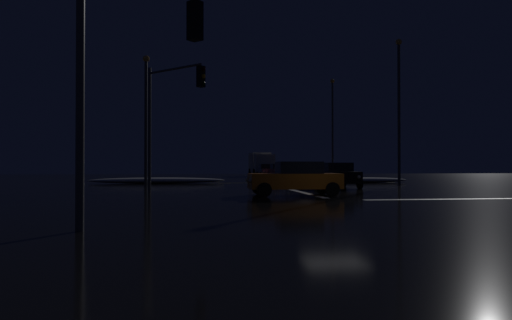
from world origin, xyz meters
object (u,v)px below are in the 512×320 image
sedan_blue (308,173)px  traffic_signal_nw (170,104)px  sedan_white (293,172)px  traffic_signal_sw (136,45)px  sedan_gray (267,171)px  streetlamp_left_near (146,111)px  box_truck (261,163)px  streetlamp_right_far (333,122)px  sedan_orange_crossing (295,178)px  sedan_red (279,171)px  sedan_black (337,175)px  streetlamp_right_near (399,102)px

sedan_blue → traffic_signal_nw: size_ratio=0.64×
sedan_white → traffic_signal_sw: traffic_signal_sw is taller
sedan_blue → traffic_signal_nw: traffic_signal_nw is taller
traffic_signal_sw → traffic_signal_nw: bearing=89.6°
sedan_gray → streetlamp_left_near: size_ratio=0.50×
sedan_white → streetlamp_left_near: size_ratio=0.50×
box_truck → traffic_signal_sw: (-10.14, -50.34, 2.54)m
sedan_white → traffic_signal_nw: 20.40m
sedan_white → sedan_blue: bearing=-92.3°
streetlamp_right_far → sedan_orange_crossing: bearing=-110.2°
traffic_signal_sw → traffic_signal_nw: 13.79m
streetlamp_right_far → sedan_red: bearing=162.4°
sedan_gray → box_truck: bearing=87.7°
streetlamp_right_far → streetlamp_left_near: bearing=-137.3°
sedan_white → sedan_orange_crossing: (-4.30, -20.84, 0.00)m
sedan_blue → streetlamp_right_far: streetlamp_right_far is taller
sedan_blue → sedan_gray: 19.23m
sedan_black → sedan_blue: bearing=92.2°
sedan_black → sedan_blue: (-0.26, 6.75, 0.00)m
traffic_signal_nw → sedan_gray: bearing=71.8°
sedan_red → streetlamp_right_far: 7.53m
sedan_gray → streetlamp_left_near: (-11.61, -23.39, 4.17)m
sedan_white → box_truck: bearing=90.6°
sedan_black → streetlamp_right_near: streetlamp_right_near is taller
traffic_signal_sw → streetlamp_left_near: (-1.74, 20.11, 0.73)m
sedan_red → traffic_signal_sw: 39.32m
box_truck → sedan_orange_crossing: bearing=-95.8°
sedan_gray → streetlamp_right_far: (5.74, -7.39, 5.09)m
traffic_signal_nw → streetlamp_right_far: (15.52, 22.33, 1.29)m
sedan_black → sedan_white: 13.48m
sedan_gray → sedan_orange_crossing: same height
traffic_signal_nw → sedan_blue: bearing=46.4°
streetlamp_right_near → streetlamp_left_near: bearing=-180.0°
sedan_gray → streetlamp_right_near: 24.61m
sedan_red → sedan_orange_crossing: size_ratio=1.00×
traffic_signal_sw → traffic_signal_nw: traffic_signal_nw is taller
box_truck → sedan_orange_crossing: 40.40m
sedan_black → streetlamp_right_far: size_ratio=0.42×
sedan_orange_crossing → traffic_signal_sw: traffic_signal_sw is taller
sedan_gray → traffic_signal_sw: traffic_signal_sw is taller
sedan_orange_crossing → streetlamp_right_near: (9.57, 9.94, 5.05)m
traffic_signal_nw → box_truck: bearing=74.6°
sedan_orange_crossing → traffic_signal_sw: bearing=-120.7°
sedan_red → streetlamp_right_far: size_ratio=0.42×
sedan_white → traffic_signal_sw: (-10.34, -31.00, 3.44)m
traffic_signal_sw → streetlamp_left_near: streetlamp_left_near is taller
streetlamp_right_far → streetlamp_right_near: (-0.00, -16.00, -0.05)m
streetlamp_left_near → streetlamp_right_near: streetlamp_right_near is taller
streetlamp_right_far → streetlamp_left_near: 23.62m
sedan_white → traffic_signal_nw: traffic_signal_nw is taller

